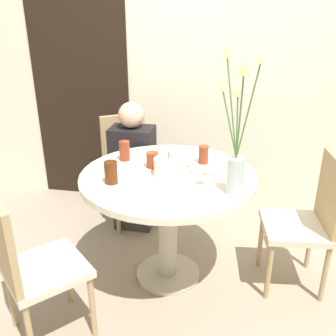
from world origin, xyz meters
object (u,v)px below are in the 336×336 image
at_px(chair_right_flank, 128,163).
at_px(drink_glass_3, 203,155).
at_px(drink_glass_2, 152,160).
at_px(drink_glass_4, 124,151).
at_px(birthday_cake, 169,167).
at_px(flower_vase, 236,150).
at_px(chair_far_back, 29,262).
at_px(drink_glass_1, 237,170).
at_px(person_boy, 133,171).
at_px(drink_glass_0, 111,172).
at_px(chair_left_flank, 310,216).
at_px(side_plate, 135,195).

height_order(chair_right_flank, drink_glass_3, chair_right_flank).
height_order(drink_glass_2, drink_glass_4, drink_glass_4).
xyz_separation_m(birthday_cake, flower_vase, (0.39, -0.19, 0.20)).
bearing_deg(chair_far_back, flower_vase, -112.65).
xyz_separation_m(birthday_cake, drink_glass_4, (-0.34, 0.19, 0.01)).
bearing_deg(drink_glass_1, chair_right_flank, 139.38).
bearing_deg(person_boy, drink_glass_4, -80.92).
xyz_separation_m(drink_glass_0, person_boy, (-0.10, 0.80, -0.34)).
height_order(chair_left_flank, drink_glass_2, chair_left_flank).
height_order(chair_far_back, chair_left_flank, same).
relative_size(side_plate, drink_glass_4, 1.46).
bearing_deg(chair_right_flank, chair_far_back, -127.97).
height_order(chair_far_back, drink_glass_1, drink_glass_1).
xyz_separation_m(chair_far_back, chair_left_flank, (1.50, 0.75, 0.00)).
bearing_deg(drink_glass_2, chair_far_back, -123.49).
bearing_deg(chair_far_back, chair_left_flank, -110.56).
bearing_deg(flower_vase, drink_glass_1, 83.11).
bearing_deg(drink_glass_2, drink_glass_4, 156.89).
distance_m(chair_right_flank, drink_glass_1, 1.24).
bearing_deg(person_boy, chair_right_flank, 122.94).
xyz_separation_m(side_plate, drink_glass_4, (-0.20, 0.50, 0.06)).
bearing_deg(side_plate, birthday_cake, 67.26).
relative_size(birthday_cake, flower_vase, 0.24).
relative_size(drink_glass_1, drink_glass_3, 1.15).
bearing_deg(drink_glass_4, drink_glass_2, -23.11).
relative_size(flower_vase, side_plate, 4.01).
distance_m(chair_far_back, drink_glass_2, 0.94).
bearing_deg(chair_far_back, person_boy, -56.41).
relative_size(chair_far_back, drink_glass_1, 6.58).
relative_size(flower_vase, drink_glass_1, 5.59).
xyz_separation_m(chair_far_back, drink_glass_3, (0.81, 0.87, 0.32)).
relative_size(chair_far_back, drink_glass_3, 7.59).
xyz_separation_m(chair_right_flank, chair_far_back, (-0.12, -1.40, 0.00)).
relative_size(chair_left_flank, drink_glass_4, 6.91).
xyz_separation_m(drink_glass_2, person_boy, (-0.28, 0.53, -0.32)).
height_order(birthday_cake, drink_glass_1, birthday_cake).
xyz_separation_m(chair_left_flank, birthday_cake, (-0.88, -0.10, 0.31)).
height_order(chair_far_back, flower_vase, flower_vase).
bearing_deg(drink_glass_0, chair_far_back, -123.37).
bearing_deg(drink_glass_4, birthday_cake, -29.50).
bearing_deg(chair_left_flank, drink_glass_3, -106.38).
distance_m(chair_far_back, chair_left_flank, 1.67).
bearing_deg(flower_vase, birthday_cake, 154.36).
height_order(drink_glass_0, drink_glass_2, drink_glass_0).
distance_m(chair_right_flank, drink_glass_4, 0.68).
relative_size(flower_vase, person_boy, 0.72).
height_order(chair_right_flank, drink_glass_2, chair_right_flank).
xyz_separation_m(chair_right_flank, drink_glass_2, (0.37, -0.66, 0.31)).
height_order(birthday_cake, side_plate, birthday_cake).
distance_m(drink_glass_2, person_boy, 0.68).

